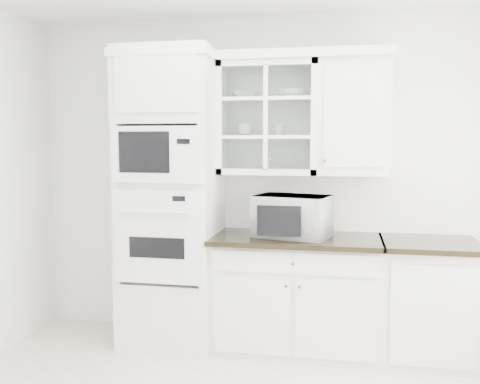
# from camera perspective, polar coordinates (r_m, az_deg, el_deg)

# --- Properties ---
(room_shell) EXTENTS (4.00, 3.50, 2.70)m
(room_shell) POSITION_cam_1_polar(r_m,az_deg,el_deg) (3.22, -0.40, 7.45)
(room_shell) COLOR white
(room_shell) RESTS_ON ground
(oven_column) EXTENTS (0.76, 0.68, 2.40)m
(oven_column) POSITION_cam_1_polar(r_m,az_deg,el_deg) (4.40, -7.40, -0.70)
(oven_column) COLOR white
(oven_column) RESTS_ON ground
(base_cabinet_run) EXTENTS (1.32, 0.67, 0.92)m
(base_cabinet_run) POSITION_cam_1_polar(r_m,az_deg,el_deg) (4.36, 6.03, -10.63)
(base_cabinet_run) COLOR white
(base_cabinet_run) RESTS_ON ground
(extra_base_cabinet) EXTENTS (0.72, 0.67, 0.92)m
(extra_base_cabinet) POSITION_cam_1_polar(r_m,az_deg,el_deg) (4.39, 19.39, -10.79)
(extra_base_cabinet) COLOR white
(extra_base_cabinet) RESTS_ON ground
(upper_cabinet_glass) EXTENTS (0.80, 0.33, 0.90)m
(upper_cabinet_glass) POSITION_cam_1_polar(r_m,az_deg,el_deg) (4.36, 3.07, 7.84)
(upper_cabinet_glass) COLOR white
(upper_cabinet_glass) RESTS_ON room_shell
(upper_cabinet_solid) EXTENTS (0.55, 0.33, 0.90)m
(upper_cabinet_solid) POSITION_cam_1_polar(r_m,az_deg,el_deg) (4.32, 12.06, 7.75)
(upper_cabinet_solid) COLOR white
(upper_cabinet_solid) RESTS_ON room_shell
(crown_molding) EXTENTS (2.14, 0.38, 0.07)m
(crown_molding) POSITION_cam_1_polar(r_m,az_deg,el_deg) (4.40, 1.66, 14.18)
(crown_molding) COLOR white
(crown_molding) RESTS_ON room_shell
(countertop_microwave) EXTENTS (0.66, 0.59, 0.33)m
(countertop_microwave) POSITION_cam_1_polar(r_m,az_deg,el_deg) (4.21, 5.68, -2.55)
(countertop_microwave) COLOR white
(countertop_microwave) RESTS_ON base_cabinet_run
(bowl_a) EXTENTS (0.26, 0.26, 0.05)m
(bowl_a) POSITION_cam_1_polar(r_m,az_deg,el_deg) (4.41, 0.59, 10.26)
(bowl_a) COLOR white
(bowl_a) RESTS_ON upper_cabinet_glass
(bowl_b) EXTENTS (0.24, 0.24, 0.07)m
(bowl_b) POSITION_cam_1_polar(r_m,az_deg,el_deg) (4.34, 5.51, 10.41)
(bowl_b) COLOR white
(bowl_b) RESTS_ON upper_cabinet_glass
(cup_a) EXTENTS (0.15, 0.15, 0.10)m
(cup_a) POSITION_cam_1_polar(r_m,az_deg,el_deg) (4.40, 0.55, 6.64)
(cup_a) COLOR white
(cup_a) RESTS_ON upper_cabinet_glass
(cup_b) EXTENTS (0.13, 0.13, 0.09)m
(cup_b) POSITION_cam_1_polar(r_m,az_deg,el_deg) (4.33, 4.17, 6.62)
(cup_b) COLOR white
(cup_b) RESTS_ON upper_cabinet_glass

